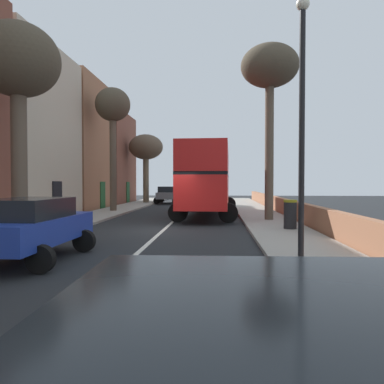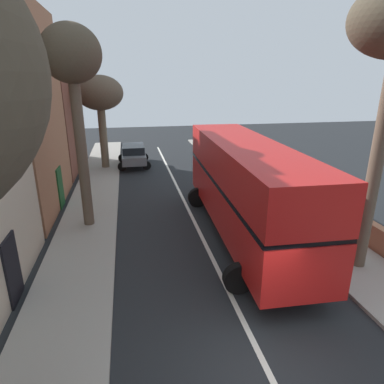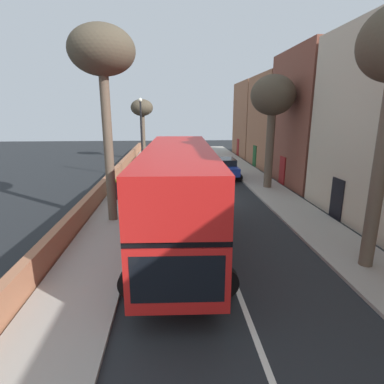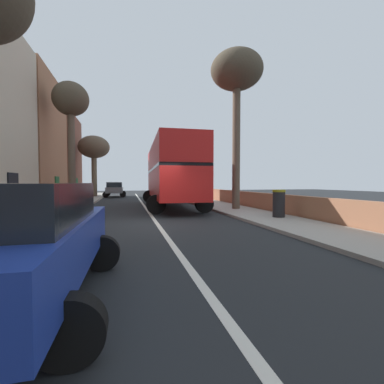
% 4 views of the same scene
% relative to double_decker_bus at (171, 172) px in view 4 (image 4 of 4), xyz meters
% --- Properties ---
extents(ground_plane, '(84.00, 84.00, 0.00)m').
position_rel_double_decker_bus_xyz_m(ground_plane, '(-1.70, -6.80, -2.35)').
color(ground_plane, black).
extents(road_centre_line, '(0.16, 54.00, 0.01)m').
position_rel_double_decker_bus_xyz_m(road_centre_line, '(-1.70, -6.80, -2.35)').
color(road_centre_line, silver).
rests_on(road_centre_line, ground).
extents(sidewalk_left, '(2.60, 60.00, 0.12)m').
position_rel_double_decker_bus_xyz_m(sidewalk_left, '(-6.60, -6.80, -2.29)').
color(sidewalk_left, '#9E998E').
rests_on(sidewalk_left, ground).
extents(sidewalk_right, '(2.60, 60.00, 0.12)m').
position_rel_double_decker_bus_xyz_m(sidewalk_right, '(3.20, -6.80, -2.29)').
color(sidewalk_right, '#9E998E').
rests_on(sidewalk_right, ground).
extents(boundary_wall_right, '(0.36, 54.00, 1.03)m').
position_rel_double_decker_bus_xyz_m(boundary_wall_right, '(4.75, -6.80, -1.84)').
color(boundary_wall_right, '#9E6647').
rests_on(boundary_wall_right, ground).
extents(double_decker_bus, '(3.84, 11.18, 4.06)m').
position_rel_double_decker_bus_xyz_m(double_decker_bus, '(0.00, 0.00, 0.00)').
color(double_decker_bus, red).
rests_on(double_decker_bus, ground).
extents(parked_car_grey_left_0, '(2.43, 4.54, 1.65)m').
position_rel_double_decker_bus_xyz_m(parked_car_grey_left_0, '(-4.20, 13.22, -1.41)').
color(parked_car_grey_left_0, slate).
rests_on(parked_car_grey_left_0, ground).
extents(parked_car_blue_left_2, '(2.45, 4.16, 1.63)m').
position_rel_double_decker_bus_xyz_m(parked_car_blue_left_2, '(-4.20, -13.21, -1.42)').
color(parked_car_blue_left_2, '#1E389E').
rests_on(parked_car_blue_left_2, ground).
extents(street_tree_left_0, '(2.38, 2.38, 8.38)m').
position_rel_double_decker_bus_xyz_m(street_tree_left_0, '(-6.53, 2.37, 4.63)').
color(street_tree_left_0, brown).
rests_on(street_tree_left_0, sidewalk_left).
extents(street_tree_right_1, '(2.97, 2.97, 9.00)m').
position_rel_double_decker_bus_xyz_m(street_tree_right_1, '(3.27, -3.14, 5.37)').
color(street_tree_right_1, brown).
rests_on(street_tree_right_1, sidewalk_right).
extents(street_tree_left_2, '(3.30, 3.30, 6.57)m').
position_rel_double_decker_bus_xyz_m(street_tree_left_2, '(-6.31, 12.86, 2.97)').
color(street_tree_left_2, brown).
rests_on(street_tree_left_2, sidewalk_left).
extents(litter_bin_right, '(0.55, 0.55, 1.20)m').
position_rel_double_decker_bus_xyz_m(litter_bin_right, '(3.60, -6.97, -1.63)').
color(litter_bin_right, black).
rests_on(litter_bin_right, sidewalk_right).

